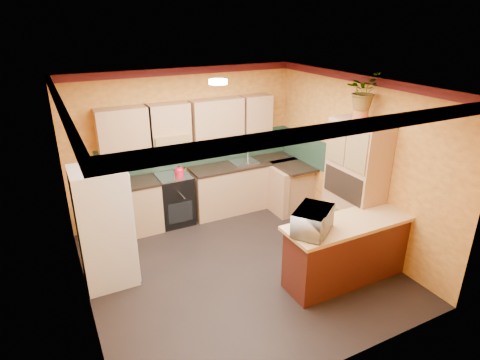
{
  "coord_description": "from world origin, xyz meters",
  "views": [
    {
      "loc": [
        -2.28,
        -4.54,
        3.5
      ],
      "look_at": [
        0.26,
        0.45,
        1.2
      ],
      "focal_mm": 30.0,
      "sensor_mm": 36.0,
      "label": 1
    }
  ],
  "objects_px": {
    "base_cabinets_back": "(207,193)",
    "stove": "(175,199)",
    "breakfast_bar": "(347,252)",
    "fridge": "(104,227)",
    "pantry": "(354,188)",
    "microwave": "(313,221)"
  },
  "relations": [
    {
      "from": "breakfast_bar",
      "to": "fridge",
      "type": "bearing_deg",
      "value": 153.19
    },
    {
      "from": "stove",
      "to": "microwave",
      "type": "bearing_deg",
      "value": -70.89
    },
    {
      "from": "microwave",
      "to": "fridge",
      "type": "bearing_deg",
      "value": 110.94
    },
    {
      "from": "fridge",
      "to": "microwave",
      "type": "xyz_separation_m",
      "value": [
        2.34,
        -1.51,
        0.24
      ]
    },
    {
      "from": "base_cabinets_back",
      "to": "breakfast_bar",
      "type": "distance_m",
      "value": 2.92
    },
    {
      "from": "base_cabinets_back",
      "to": "pantry",
      "type": "height_order",
      "value": "pantry"
    },
    {
      "from": "base_cabinets_back",
      "to": "pantry",
      "type": "xyz_separation_m",
      "value": [
        1.59,
        -2.11,
        0.61
      ]
    },
    {
      "from": "base_cabinets_back",
      "to": "pantry",
      "type": "relative_size",
      "value": 1.74
    },
    {
      "from": "base_cabinets_back",
      "to": "breakfast_bar",
      "type": "xyz_separation_m",
      "value": [
        0.97,
        -2.75,
        0.0
      ]
    },
    {
      "from": "stove",
      "to": "fridge",
      "type": "height_order",
      "value": "fridge"
    },
    {
      "from": "fridge",
      "to": "pantry",
      "type": "height_order",
      "value": "pantry"
    },
    {
      "from": "stove",
      "to": "fridge",
      "type": "bearing_deg",
      "value": -138.13
    },
    {
      "from": "fridge",
      "to": "breakfast_bar",
      "type": "bearing_deg",
      "value": -26.81
    },
    {
      "from": "pantry",
      "to": "microwave",
      "type": "bearing_deg",
      "value": -153.12
    },
    {
      "from": "stove",
      "to": "fridge",
      "type": "xyz_separation_m",
      "value": [
        -1.39,
        -1.24,
        0.39
      ]
    },
    {
      "from": "breakfast_bar",
      "to": "microwave",
      "type": "height_order",
      "value": "microwave"
    },
    {
      "from": "base_cabinets_back",
      "to": "breakfast_bar",
      "type": "bearing_deg",
      "value": -70.52
    },
    {
      "from": "base_cabinets_back",
      "to": "stove",
      "type": "relative_size",
      "value": 4.01
    },
    {
      "from": "stove",
      "to": "microwave",
      "type": "xyz_separation_m",
      "value": [
        0.95,
        -2.75,
        0.64
      ]
    },
    {
      "from": "fridge",
      "to": "pantry",
      "type": "bearing_deg",
      "value": -13.55
    },
    {
      "from": "base_cabinets_back",
      "to": "stove",
      "type": "distance_m",
      "value": 0.63
    },
    {
      "from": "fridge",
      "to": "base_cabinets_back",
      "type": "bearing_deg",
      "value": 31.7
    }
  ]
}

